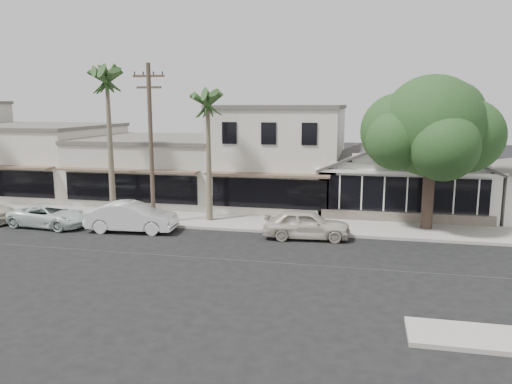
% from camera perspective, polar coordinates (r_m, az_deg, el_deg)
% --- Properties ---
extents(ground, '(140.00, 140.00, 0.00)m').
position_cam_1_polar(ground, '(21.77, 4.99, -8.26)').
color(ground, black).
rests_on(ground, ground).
extents(sidewalk_north, '(90.00, 3.50, 0.15)m').
position_cam_1_polar(sidewalk_north, '(30.01, -8.65, -3.06)').
color(sidewalk_north, '#9E9991').
rests_on(sidewalk_north, ground).
extents(corner_shop, '(10.40, 8.60, 5.10)m').
position_cam_1_polar(corner_shop, '(33.34, 16.42, 2.40)').
color(corner_shop, white).
rests_on(corner_shop, ground).
extents(row_building_near, '(8.00, 10.00, 6.50)m').
position_cam_1_polar(row_building_near, '(34.65, 3.02, 4.12)').
color(row_building_near, silver).
rests_on(row_building_near, ground).
extents(row_building_midnear, '(10.00, 10.00, 4.20)m').
position_cam_1_polar(row_building_midnear, '(37.30, -10.79, 2.60)').
color(row_building_midnear, beige).
rests_on(row_building_midnear, ground).
extents(row_building_midfar, '(11.00, 10.00, 5.00)m').
position_cam_1_polar(row_building_midfar, '(42.47, -23.98, 3.35)').
color(row_building_midfar, silver).
rests_on(row_building_midfar, ground).
extents(utility_pole, '(1.80, 0.24, 9.00)m').
position_cam_1_polar(utility_pole, '(28.26, -11.93, 5.71)').
color(utility_pole, brown).
rests_on(utility_pole, ground).
extents(car_0, '(4.58, 2.17, 1.51)m').
position_cam_1_polar(car_0, '(25.69, 5.77, -3.66)').
color(car_0, beige).
rests_on(car_0, ground).
extents(car_1, '(4.97, 2.09, 1.60)m').
position_cam_1_polar(car_1, '(27.76, -14.02, -2.79)').
color(car_1, silver).
rests_on(car_1, ground).
extents(car_2, '(4.74, 2.49, 1.27)m').
position_cam_1_polar(car_2, '(30.31, -22.54, -2.50)').
color(car_2, silver).
rests_on(car_2, ground).
extents(shade_tree, '(7.53, 6.80, 8.35)m').
position_cam_1_polar(shade_tree, '(28.23, 19.29, 6.80)').
color(shade_tree, '#4A382D').
rests_on(shade_tree, ground).
extents(palm_east, '(2.69, 2.69, 8.00)m').
position_cam_1_polar(palm_east, '(28.47, -5.54, 10.05)').
color(palm_east, '#726651').
rests_on(palm_east, ground).
extents(palm_mid, '(3.12, 3.12, 9.46)m').
position_cam_1_polar(palm_mid, '(31.03, -16.68, 12.08)').
color(palm_mid, '#726651').
rests_on(palm_mid, ground).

